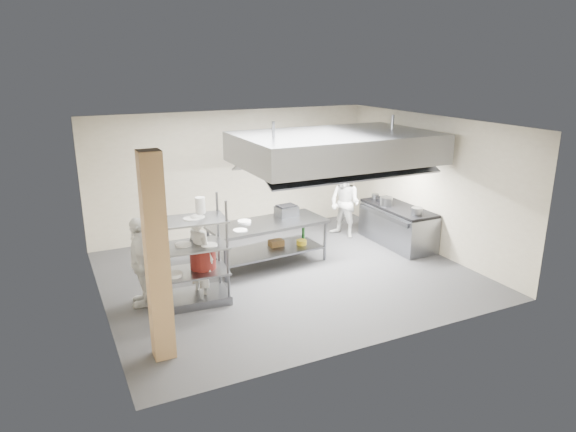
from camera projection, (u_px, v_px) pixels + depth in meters
name	position (u px, v px, depth m)	size (l,w,h in m)	color
floor	(287.00, 274.00, 10.31)	(7.00, 7.00, 0.00)	#3B3B3E
ceiling	(287.00, 123.00, 9.44)	(7.00, 7.00, 0.00)	silver
wall_back	(234.00, 173.00, 12.46)	(7.00, 7.00, 0.00)	#B0A48C
wall_left	(95.00, 226.00, 8.41)	(6.00, 6.00, 0.00)	#B0A48C
wall_right	(430.00, 184.00, 11.33)	(6.00, 6.00, 0.00)	#B0A48C
column	(157.00, 259.00, 7.03)	(0.30, 0.30, 3.00)	tan
exhaust_hood	(336.00, 148.00, 10.50)	(4.00, 2.50, 0.60)	gray
hood_strip_a	(296.00, 167.00, 10.22)	(1.60, 0.12, 0.04)	white
hood_strip_b	(372.00, 160.00, 10.97)	(1.60, 0.12, 0.04)	white
wall_shelf	(302.00, 168.00, 13.07)	(1.50, 0.28, 0.04)	gray
island	(268.00, 243.00, 10.70)	(2.45, 1.02, 0.91)	gray
island_worktop	(268.00, 224.00, 10.58)	(2.45, 1.02, 0.06)	gray
island_undershelf	(268.00, 250.00, 10.75)	(2.26, 0.92, 0.04)	slate
pass_rack	(190.00, 252.00, 8.82)	(1.26, 0.73, 1.89)	slate
cooking_range	(397.00, 226.00, 11.90)	(0.80, 2.00, 0.84)	gray
range_top	(398.00, 208.00, 11.77)	(0.78, 1.96, 0.06)	black
chef_head	(201.00, 257.00, 9.00)	(0.59, 0.39, 1.61)	silver
chef_line	(345.00, 203.00, 12.30)	(0.81, 0.63, 1.66)	silver
chef_plating	(140.00, 261.00, 8.82)	(0.93, 0.39, 1.59)	silver
griddle	(287.00, 211.00, 10.99)	(0.44, 0.34, 0.21)	slate
wicker_basket	(276.00, 243.00, 10.92)	(0.30, 0.21, 0.13)	olive
stockpot	(386.00, 201.00, 11.81)	(0.30, 0.30, 0.20)	gray
plate_stack	(191.00, 271.00, 8.92)	(0.28, 0.28, 0.05)	white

